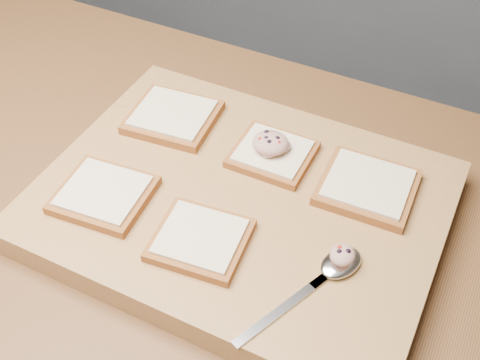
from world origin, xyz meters
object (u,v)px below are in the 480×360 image
object	(u,v)px
cutting_board	(240,205)
spoon	(333,269)
tuna_salad_dollop	(270,143)
bread_far_center	(273,154)

from	to	relation	value
cutting_board	spoon	bearing A→B (deg)	-22.49
cutting_board	spoon	world-z (taller)	spoon
tuna_salad_dollop	spoon	world-z (taller)	tuna_salad_dollop
bread_far_center	tuna_salad_dollop	size ratio (longest dim) A/B	2.13
bread_far_center	spoon	world-z (taller)	bread_far_center
spoon	bread_far_center	bearing A→B (deg)	134.27
cutting_board	tuna_salad_dollop	world-z (taller)	tuna_salad_dollop
tuna_salad_dollop	bread_far_center	bearing A→B (deg)	11.04
cutting_board	bread_far_center	size ratio (longest dim) A/B	4.85
bread_far_center	tuna_salad_dollop	distance (m)	0.02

